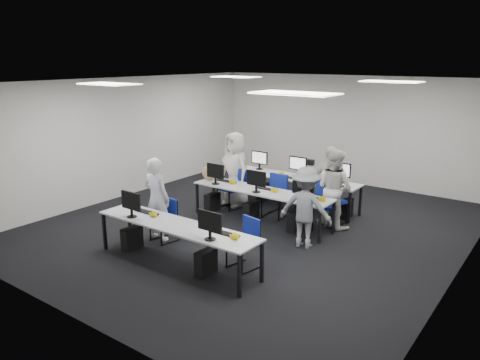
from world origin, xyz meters
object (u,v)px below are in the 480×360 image
Objects in this scene: desk_front at (176,227)px; student_0 at (157,199)px; chair_5 at (245,192)px; chair_7 at (331,210)px; chair_0 at (165,228)px; chair_3 at (275,204)px; student_3 at (329,185)px; chair_2 at (231,196)px; student_2 at (235,169)px; chair_4 at (325,214)px; student_1 at (334,188)px; chair_1 at (244,253)px; photographer at (306,208)px; desk_mid at (261,192)px; chair_6 at (283,200)px.

desk_front is 1.29m from student_0.
chair_5 is 2.90m from student_0.
chair_0 is at bearing -108.34° from chair_7.
desk_front is at bearing 147.99° from student_0.
chair_5 is at bearing -161.18° from chair_7.
student_3 reaches higher than chair_3.
chair_2 is 0.64m from student_2.
chair_4 is at bearing 57.37° from chair_0.
student_1 is (2.50, 0.28, 0.53)m from chair_2.
photographer is at bearing 86.08° from chair_1.
chair_4 is 3.46m from student_0.
desk_mid is at bearing 73.25° from chair_0.
chair_3 is 1.32m from student_3.
photographer is (2.55, -1.05, 0.47)m from chair_2.
chair_6 is (0.03, 0.87, -0.38)m from desk_mid.
chair_5 is (-1.06, 0.89, -0.39)m from desk_mid.
desk_front is 3.34× the size of chair_6.
student_0 is at bearing -96.47° from chair_5.
student_1 is 1.08× the size of photographer.
photographer reaches higher than chair_5.
chair_5 is at bearing 88.18° from chair_2.
chair_6 reaches higher than desk_front.
desk_mid is at bearing -99.03° from chair_3.
chair_3 is (1.17, 0.09, -0.00)m from chair_2.
chair_4 is (1.24, -0.03, 0.01)m from chair_3.
chair_5 is at bearing -178.13° from student_3.
desk_mid is 3.41× the size of chair_3.
student_3 is (1.19, 3.41, 0.17)m from desk_front.
chair_6 is at bearing -57.49° from photographer.
chair_4 is 2.34m from chair_5.
chair_0 is at bearing 19.60° from photographer.
student_3 reaches higher than photographer.
chair_1 is 2.19m from student_0.
chair_0 is 0.86× the size of chair_6.
student_3 is at bearing 81.72° from chair_4.
chair_7 is 1.55m from photographer.
student_1 is (2.46, 2.69, 0.01)m from student_0.
desk_front is 1.23m from chair_0.
photographer is at bearing 55.17° from desk_front.
student_0 is 0.92× the size of student_2.
chair_5 is 0.65m from student_2.
chair_0 is at bearing -153.00° from chair_4.
chair_7 is (1.22, 0.32, 0.01)m from chair_3.
photographer is (1.36, -1.47, 0.47)m from chair_6.
chair_4 is at bearing 12.11° from chair_2.
chair_0 is 0.58m from student_0.
student_1 reaches higher than chair_1.
chair_1 is at bearing 64.55° from photographer.
student_2 reaches higher than student_0.
student_2 reaches higher than chair_3.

